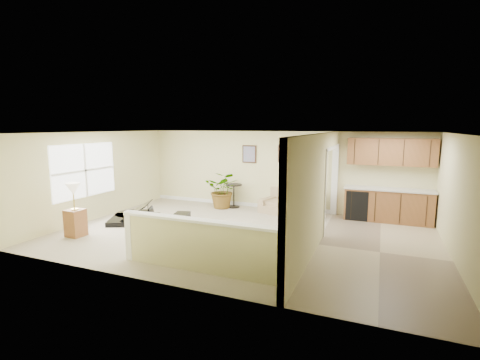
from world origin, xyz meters
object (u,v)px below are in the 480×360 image
at_px(loveseat, 289,202).
at_px(palm_plant, 223,190).
at_px(lamp_stand, 75,214).
at_px(accent_table, 234,193).
at_px(piano, 136,203).
at_px(piano_bench, 180,223).
at_px(small_plant, 318,210).

xyz_separation_m(loveseat, palm_plant, (-2.17, -0.13, 0.23)).
bearing_deg(lamp_stand, palm_plant, 62.66).
xyz_separation_m(accent_table, palm_plant, (-0.28, -0.22, 0.10)).
bearing_deg(piano, palm_plant, 30.07).
distance_m(piano, loveseat, 4.54).
height_order(palm_plant, lamp_stand, lamp_stand).
bearing_deg(accent_table, piano, -126.85).
bearing_deg(lamp_stand, loveseat, 44.34).
bearing_deg(piano_bench, small_plant, 41.65).
bearing_deg(small_plant, accent_table, 172.07).
relative_size(small_plant, lamp_stand, 0.47).
xyz_separation_m(piano_bench, lamp_stand, (-2.20, -1.21, 0.32)).
bearing_deg(lamp_stand, accent_table, 60.94).
height_order(small_plant, lamp_stand, lamp_stand).
xyz_separation_m(piano, loveseat, (3.81, 2.47, -0.14)).
relative_size(palm_plant, lamp_stand, 0.92).
relative_size(accent_table, small_plant, 1.25).
xyz_separation_m(piano_bench, accent_table, (0.16, 3.04, 0.26)).
relative_size(piano, small_plant, 2.95).
relative_size(loveseat, accent_table, 2.50).
xyz_separation_m(palm_plant, small_plant, (3.10, -0.17, -0.33)).
bearing_deg(piano, lamp_stand, -129.61).
bearing_deg(palm_plant, piano, -125.02).
height_order(piano_bench, small_plant, small_plant).
bearing_deg(lamp_stand, piano, 75.29).
relative_size(piano, lamp_stand, 1.39).
bearing_deg(piano, accent_table, 28.24).
height_order(piano, accent_table, piano).
height_order(piano_bench, palm_plant, palm_plant).
bearing_deg(piano_bench, palm_plant, 92.44).
distance_m(palm_plant, lamp_stand, 4.54).
xyz_separation_m(accent_table, lamp_stand, (-2.36, -4.25, 0.06)).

